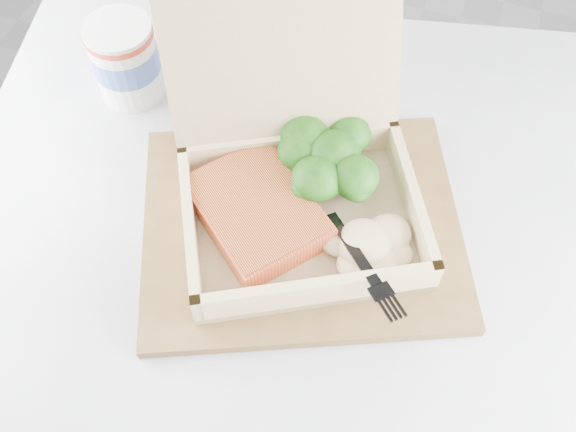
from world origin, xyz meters
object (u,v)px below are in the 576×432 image
(takeout_container, at_px, (296,165))
(paper_cup, at_px, (125,58))
(cafe_table, at_px, (288,328))
(serving_tray, at_px, (301,226))

(takeout_container, relative_size, paper_cup, 3.39)
(cafe_table, relative_size, paper_cup, 9.12)
(takeout_container, height_order, paper_cup, takeout_container)
(serving_tray, height_order, paper_cup, paper_cup)
(takeout_container, distance_m, paper_cup, 0.25)
(takeout_container, bearing_deg, cafe_table, -104.79)
(cafe_table, bearing_deg, serving_tray, 89.43)
(serving_tray, height_order, takeout_container, takeout_container)
(paper_cup, bearing_deg, cafe_table, -31.97)
(cafe_table, height_order, serving_tray, serving_tray)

